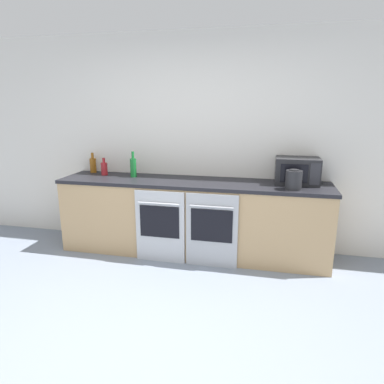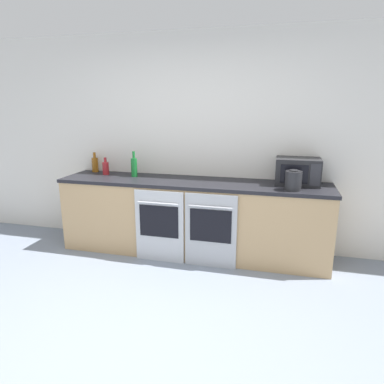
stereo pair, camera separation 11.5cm
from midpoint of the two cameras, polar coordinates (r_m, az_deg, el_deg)
name	(u,v)px [view 1 (the left image)]	position (r m, az deg, el deg)	size (l,w,h in m)	color
ground_plane	(138,352)	(2.80, -10.29, -24.81)	(16.00, 16.00, 0.00)	gray
wall_back	(198,143)	(4.25, 0.26, 8.18)	(10.00, 0.06, 2.60)	silver
counter_back	(192,217)	(4.11, -0.79, -4.22)	(3.16, 0.65, 0.89)	tan
oven_left	(160,226)	(3.90, -6.20, -5.71)	(0.57, 0.06, 0.84)	#B7BABF
oven_right	(212,230)	(3.76, 2.42, -6.42)	(0.57, 0.06, 0.84)	#A8AAAF
microwave	(297,171)	(3.98, 16.33, 3.42)	(0.48, 0.34, 0.29)	#232326
bottle_green	(133,167)	(4.26, -10.53, 4.12)	(0.08, 0.08, 0.31)	#19722D
bottle_amber	(93,165)	(4.69, -16.85, 4.37)	(0.08, 0.08, 0.26)	#8C5114
bottle_red	(104,168)	(4.47, -15.14, 3.83)	(0.08, 0.08, 0.22)	maroon
kettle	(294,180)	(3.70, 15.74, 1.96)	(0.17, 0.17, 0.21)	#232326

